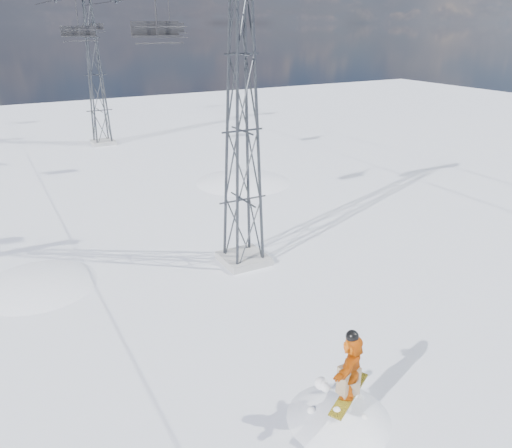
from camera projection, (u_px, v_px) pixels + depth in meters
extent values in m
plane|color=white|center=(350.00, 378.00, 14.00)|extent=(120.00, 120.00, 0.00)
sphere|color=white|center=(66.00, 439.00, 21.83)|extent=(16.00, 16.00, 16.00)
sphere|color=white|center=(244.00, 312.00, 34.85)|extent=(20.00, 20.00, 20.00)
cube|color=#999999|center=(244.00, 258.00, 20.79)|extent=(1.80, 1.80, 0.30)
cube|color=#999999|center=(103.00, 142.00, 41.09)|extent=(1.80, 1.80, 0.30)
cube|color=gold|center=(349.00, 394.00, 11.96)|extent=(1.63, 1.10, 0.16)
imported|color=#CA5408|center=(351.00, 365.00, 11.65)|extent=(1.51, 1.28, 1.63)
cube|color=#987E5E|center=(350.00, 381.00, 11.82)|extent=(0.57, 0.55, 0.75)
sphere|color=black|center=(354.00, 337.00, 11.35)|extent=(0.30, 0.30, 0.30)
cylinder|color=black|center=(155.00, 7.00, 18.29)|extent=(0.07, 0.07, 2.05)
cube|color=black|center=(157.00, 36.00, 18.67)|extent=(1.86, 0.42, 0.07)
cube|color=black|center=(155.00, 28.00, 18.73)|extent=(1.86, 0.06, 0.51)
cylinder|color=black|center=(160.00, 43.00, 18.57)|extent=(1.86, 0.06, 0.06)
cylinder|color=black|center=(159.00, 27.00, 18.32)|extent=(1.86, 0.05, 0.05)
cylinder|color=black|center=(169.00, 13.00, 29.04)|extent=(0.08, 0.08, 2.12)
cube|color=black|center=(170.00, 33.00, 29.44)|extent=(1.93, 0.43, 0.08)
cube|color=black|center=(169.00, 28.00, 29.50)|extent=(1.93, 0.06, 0.53)
cylinder|color=black|center=(172.00, 37.00, 29.33)|extent=(1.93, 0.06, 0.06)
cylinder|color=black|center=(172.00, 27.00, 29.08)|extent=(1.93, 0.05, 0.05)
cylinder|color=black|center=(77.00, 16.00, 30.58)|extent=(0.09, 0.09, 2.35)
cube|color=black|center=(80.00, 36.00, 31.01)|extent=(2.13, 0.48, 0.09)
cube|color=black|center=(78.00, 31.00, 31.09)|extent=(2.13, 0.06, 0.59)
cylinder|color=black|center=(81.00, 41.00, 30.90)|extent=(2.13, 0.06, 0.06)
cylinder|color=black|center=(80.00, 30.00, 30.62)|extent=(2.13, 0.05, 0.05)
cylinder|color=black|center=(92.00, 17.00, 45.77)|extent=(0.08, 0.08, 2.13)
cube|color=black|center=(94.00, 30.00, 46.17)|extent=(1.93, 0.43, 0.08)
cube|color=black|center=(93.00, 26.00, 46.24)|extent=(1.93, 0.06, 0.53)
cylinder|color=black|center=(95.00, 32.00, 46.07)|extent=(1.93, 0.06, 0.06)
cylinder|color=black|center=(94.00, 26.00, 45.81)|extent=(1.93, 0.05, 0.05)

